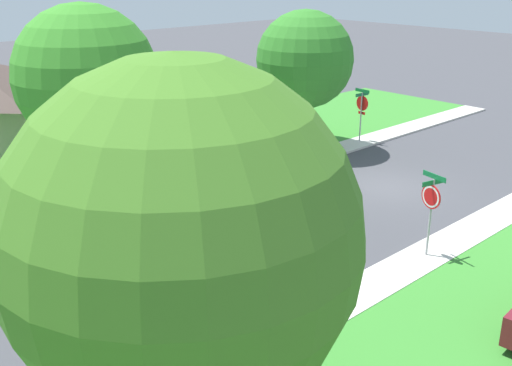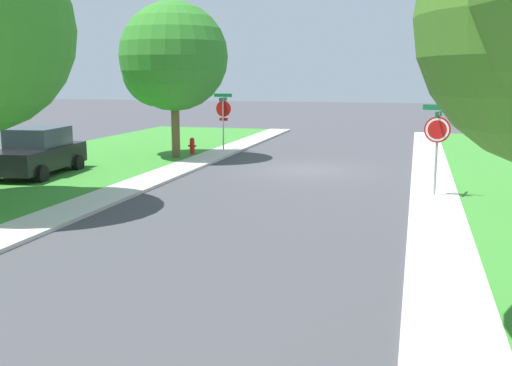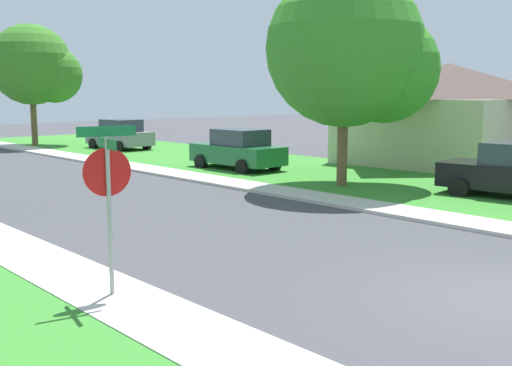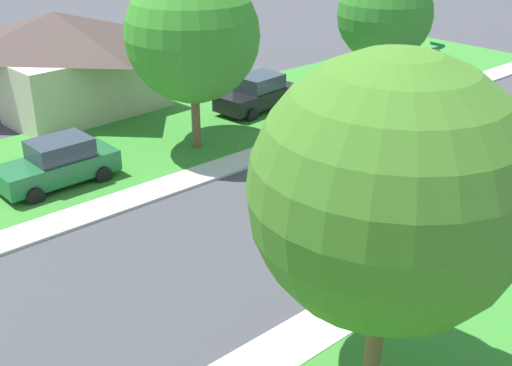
{
  "view_description": "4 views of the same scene",
  "coord_description": "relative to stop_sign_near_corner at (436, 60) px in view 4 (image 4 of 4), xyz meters",
  "views": [
    {
      "loc": [
        -13.63,
        19.84,
        8.68
      ],
      "look_at": [
        1.11,
        6.24,
        1.4
      ],
      "focal_mm": 42.59,
      "sensor_mm": 36.0,
      "label": 1
    },
    {
      "loc": [
        -4.08,
        22.19,
        3.58
      ],
      "look_at": [
        -0.93,
        10.69,
        1.4
      ],
      "focal_mm": 41.08,
      "sensor_mm": 36.0,
      "label": 2
    },
    {
      "loc": [
        -9.35,
        -4.09,
        3.28
      ],
      "look_at": [
        -0.79,
        5.18,
        1.4
      ],
      "focal_mm": 42.77,
      "sensor_mm": 36.0,
      "label": 3
    },
    {
      "loc": [
        -13.34,
        24.11,
        10.08
      ],
      "look_at": [
        0.57,
        11.74,
        1.4
      ],
      "focal_mm": 45.01,
      "sensor_mm": 36.0,
      "label": 4
    }
  ],
  "objects": [
    {
      "name": "fire_hydrant",
      "position": [
        0.9,
        1.83,
        -1.44
      ],
      "size": [
        0.38,
        0.22,
        0.83
      ],
      "color": "red",
      "rests_on": "ground"
    },
    {
      "name": "tree_sidewalk_mid",
      "position": [
        2.53,
        13.54,
        2.7
      ],
      "size": [
        5.72,
        5.32,
        7.41
      ],
      "color": "brown",
      "rests_on": "ground"
    },
    {
      "name": "tree_across_left",
      "position": [
        -11.56,
        19.47,
        2.9
      ],
      "size": [
        5.71,
        5.31,
        7.61
      ],
      "color": "brown",
      "rests_on": "ground"
    },
    {
      "name": "car_green_near_corner",
      "position": [
        2.64,
        19.71,
        -1.0
      ],
      "size": [
        2.08,
        4.32,
        1.76
      ],
      "color": "#1E6033",
      "rests_on": "ground"
    },
    {
      "name": "tree_corner_large",
      "position": [
        1.45,
        2.85,
        2.38
      ],
      "size": [
        4.96,
        4.62,
        6.72
      ],
      "color": "brown",
      "rests_on": "ground"
    },
    {
      "name": "stop_sign_near_corner",
      "position": [
        0.0,
        0.0,
        0.0
      ],
      "size": [
        0.92,
        0.92,
        2.77
      ],
      "color": "#9E9EA3",
      "rests_on": "ground"
    },
    {
      "name": "sidewalk_west",
      "position": [
        -9.53,
        16.46,
        -1.83
      ],
      "size": [
        1.4,
        56.0,
        0.1
      ],
      "primitive_type": "cube",
      "color": "beige",
      "rests_on": "ground"
    },
    {
      "name": "ground_plane",
      "position": [
        -4.83,
        4.46,
        -1.88
      ],
      "size": [
        120.0,
        120.0,
        0.0
      ],
      "primitive_type": "plane",
      "color": "#424247"
    },
    {
      "name": "house_right_setback",
      "position": [
        11.45,
        15.15,
        0.5
      ],
      "size": [
        9.39,
        8.25,
        4.6
      ],
      "color": "beige",
      "rests_on": "ground"
    },
    {
      "name": "lawn_east",
      "position": [
        4.57,
        16.46,
        -1.84
      ],
      "size": [
        8.0,
        56.0,
        0.08
      ],
      "primitive_type": "cube",
      "color": "#38842D",
      "rests_on": "ground"
    },
    {
      "name": "sidewalk_east",
      "position": [
        -0.13,
        16.46,
        -1.83
      ],
      "size": [
        1.4,
        56.0,
        0.1
      ],
      "primitive_type": "cube",
      "color": "beige",
      "rests_on": "ground"
    },
    {
      "name": "car_black_driveway_right",
      "position": [
        4.22,
        8.55,
        -1.0
      ],
      "size": [
        2.37,
        4.46,
        1.76
      ],
      "color": "black",
      "rests_on": "ground"
    }
  ]
}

